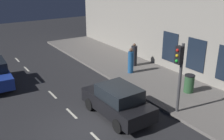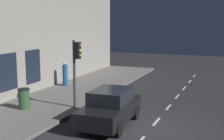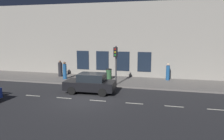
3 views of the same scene
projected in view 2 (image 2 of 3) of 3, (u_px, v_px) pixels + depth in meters
ground_plane at (151, 129)px, 13.46m from camera, size 60.00×60.00×0.00m
sidewalk at (30, 111)px, 15.77m from camera, size 4.50×32.00×0.15m
lane_centre_line at (156, 122)px, 14.38m from camera, size 0.12×27.20×0.01m
traffic_light at (76, 62)px, 15.86m from camera, size 0.49×0.32×3.48m
parked_car_1 at (110, 107)px, 13.85m from camera, size 1.95×4.01×1.58m
pedestrian_1 at (65, 75)px, 21.48m from camera, size 0.41×0.41×1.68m
trash_bin at (24, 99)px, 15.88m from camera, size 0.59×0.59×1.05m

